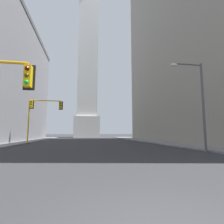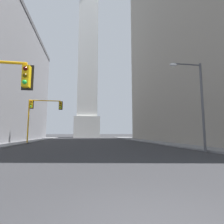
{
  "view_description": "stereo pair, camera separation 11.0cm",
  "coord_description": "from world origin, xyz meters",
  "views": [
    {
      "loc": [
        -1.2,
        -2.57,
        1.57
      ],
      "look_at": [
        5.59,
        38.25,
        6.48
      ],
      "focal_mm": 28.0,
      "sensor_mm": 36.0,
      "label": 1
    },
    {
      "loc": [
        -1.09,
        -2.59,
        1.57
      ],
      "look_at": [
        5.59,
        38.25,
        6.48
      ],
      "focal_mm": 28.0,
      "sensor_mm": 36.0,
      "label": 2
    }
  ],
  "objects": [
    {
      "name": "obelisk",
      "position": [
        0.0,
        57.58,
        28.64
      ],
      "size": [
        8.29,
        8.29,
        60.51
      ],
      "color": "silver",
      "rests_on": "ground_plane"
    },
    {
      "name": "sidewalk_right",
      "position": [
        11.52,
        20.73,
        0.07
      ],
      "size": [
        5.0,
        69.09,
        0.15
      ],
      "primitive_type": "cube",
      "color": "slate",
      "rests_on": "ground_plane"
    },
    {
      "name": "street_lamp",
      "position": [
        8.29,
        10.5,
        4.67
      ],
      "size": [
        2.92,
        0.36,
        7.51
      ],
      "color": "#4C4C51",
      "rests_on": "ground_plane"
    },
    {
      "name": "traffic_light_mid_left",
      "position": [
        -7.57,
        24.75,
        4.95
      ],
      "size": [
        5.01,
        0.51,
        6.5
      ],
      "color": "orange",
      "rests_on": "ground_plane"
    }
  ]
}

